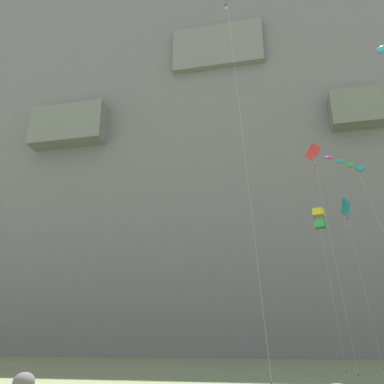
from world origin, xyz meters
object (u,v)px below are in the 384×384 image
(kite_diamond_low_left, at_px, (346,210))
(kite_windsock_high_center, at_px, (351,166))
(boulder_mid_field, at_px, (24,382))
(kite_box_far_left, at_px, (319,219))
(kite_diamond_mid_right, at_px, (314,159))

(kite_diamond_low_left, xyz_separation_m, kite_windsock_high_center, (-0.83, -9.52, 1.25))
(boulder_mid_field, distance_m, kite_diamond_low_left, 35.81)
(boulder_mid_field, height_order, kite_diamond_low_left, kite_diamond_low_left)
(boulder_mid_field, relative_size, kite_box_far_left, 0.09)
(boulder_mid_field, distance_m, kite_box_far_left, 29.34)
(kite_diamond_low_left, distance_m, kite_windsock_high_center, 9.64)
(kite_windsock_high_center, bearing_deg, boulder_mid_field, -143.55)
(boulder_mid_field, height_order, kite_windsock_high_center, kite_windsock_high_center)
(kite_box_far_left, bearing_deg, kite_windsock_high_center, -58.73)
(kite_diamond_mid_right, bearing_deg, kite_box_far_left, 88.48)
(kite_diamond_low_left, height_order, kite_diamond_mid_right, kite_diamond_mid_right)
(kite_diamond_low_left, bearing_deg, kite_diamond_mid_right, -117.36)
(kite_diamond_mid_right, bearing_deg, kite_diamond_low_left, 62.64)
(kite_windsock_high_center, height_order, kite_diamond_mid_right, kite_diamond_mid_right)
(boulder_mid_field, xyz_separation_m, kite_diamond_low_left, (21.07, 24.47, 15.48))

